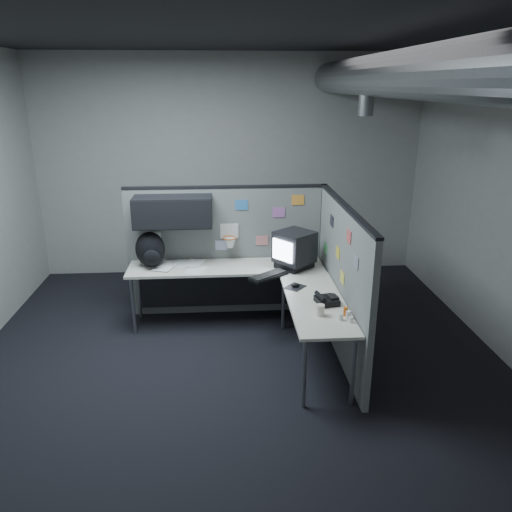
{
  "coord_description": "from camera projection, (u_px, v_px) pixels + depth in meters",
  "views": [
    {
      "loc": [
        -0.13,
        -4.56,
        2.77
      ],
      "look_at": [
        0.21,
        0.35,
        1.07
      ],
      "focal_mm": 35.0,
      "sensor_mm": 36.0,
      "label": 1
    }
  ],
  "objects": [
    {
      "name": "backpack",
      "position": [
        150.0,
        250.0,
        5.81
      ],
      "size": [
        0.37,
        0.35,
        0.42
      ],
      "rotation": [
        0.0,
        0.0,
        -0.12
      ],
      "color": "black",
      "rests_on": "desk"
    },
    {
      "name": "partition_back",
      "position": [
        213.0,
        239.0,
        6.03
      ],
      "size": [
        2.44,
        0.42,
        1.63
      ],
      "color": "slate",
      "rests_on": "ground"
    },
    {
      "name": "cup",
      "position": [
        320.0,
        310.0,
        4.63
      ],
      "size": [
        0.08,
        0.08,
        0.11
      ],
      "primitive_type": "cylinder",
      "rotation": [
        0.0,
        0.0,
        0.04
      ],
      "color": "beige",
      "rests_on": "desk"
    },
    {
      "name": "bottles",
      "position": [
        346.0,
        315.0,
        4.57
      ],
      "size": [
        0.13,
        0.19,
        0.08
      ],
      "rotation": [
        0.0,
        0.0,
        -0.35
      ],
      "color": "silver",
      "rests_on": "desk"
    },
    {
      "name": "partition_right",
      "position": [
        341.0,
        281.0,
        5.22
      ],
      "size": [
        0.07,
        2.23,
        1.63
      ],
      "color": "slate",
      "rests_on": "ground"
    },
    {
      "name": "papers",
      "position": [
        175.0,
        265.0,
        5.92
      ],
      "size": [
        0.77,
        0.67,
        0.02
      ],
      "rotation": [
        0.0,
        0.0,
        -0.32
      ],
      "color": "white",
      "rests_on": "desk"
    },
    {
      "name": "desk",
      "position": [
        248.0,
        284.0,
        5.68
      ],
      "size": [
        2.31,
        2.11,
        0.73
      ],
      "color": "beige",
      "rests_on": "ground"
    },
    {
      "name": "room",
      "position": [
        296.0,
        162.0,
        4.57
      ],
      "size": [
        5.62,
        5.62,
        3.22
      ],
      "color": "black",
      "rests_on": "ground"
    },
    {
      "name": "keyboard",
      "position": [
        268.0,
        276.0,
        5.55
      ],
      "size": [
        0.47,
        0.42,
        0.04
      ],
      "rotation": [
        0.0,
        0.0,
        -0.11
      ],
      "color": "black",
      "rests_on": "desk"
    },
    {
      "name": "monitor",
      "position": [
        294.0,
        249.0,
        5.78
      ],
      "size": [
        0.54,
        0.54,
        0.44
      ],
      "rotation": [
        0.0,
        0.0,
        -0.1
      ],
      "color": "black",
      "rests_on": "desk"
    },
    {
      "name": "phone",
      "position": [
        326.0,
        300.0,
        4.88
      ],
      "size": [
        0.24,
        0.25,
        0.1
      ],
      "rotation": [
        0.0,
        0.0,
        0.05
      ],
      "color": "black",
      "rests_on": "desk"
    },
    {
      "name": "mouse",
      "position": [
        295.0,
        286.0,
        5.28
      ],
      "size": [
        0.26,
        0.26,
        0.04
      ],
      "rotation": [
        0.0,
        0.0,
        0.07
      ],
      "color": "black",
      "rests_on": "desk"
    }
  ]
}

